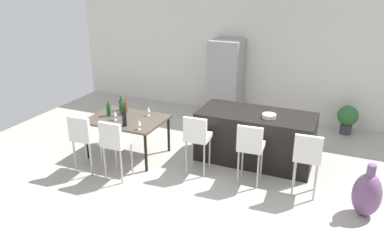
{
  "coord_description": "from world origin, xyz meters",
  "views": [
    {
      "loc": [
        1.81,
        -5.46,
        3.22
      ],
      "look_at": [
        -0.68,
        0.31,
        0.85
      ],
      "focal_mm": 34.81,
      "sensor_mm": 36.0,
      "label": 1
    }
  ],
  "objects_px": {
    "wine_bottle_middle": "(109,110)",
    "fruit_bowl": "(269,116)",
    "wine_bottle_corner": "(121,105)",
    "wine_glass_far": "(139,123)",
    "bar_chair_right": "(307,155)",
    "dining_chair_near": "(84,135)",
    "potted_plant": "(347,117)",
    "wine_bottle_inner": "(124,119)",
    "wine_bottle_left": "(126,107)",
    "dining_table": "(127,121)",
    "floor_vase": "(367,194)",
    "refrigerator": "(226,79)",
    "dining_chair_far": "(115,141)",
    "bar_chair_middle": "(250,145)",
    "bar_chair_left": "(197,136)",
    "kitchen_island": "(255,137)",
    "wine_glass_end": "(148,109)",
    "wine_bottle_near": "(122,108)",
    "wine_glass_right": "(115,114)"
  },
  "relations": [
    {
      "from": "bar_chair_middle",
      "to": "wine_glass_end",
      "type": "bearing_deg",
      "value": 168.85
    },
    {
      "from": "bar_chair_middle",
      "to": "bar_chair_right",
      "type": "distance_m",
      "value": 0.87
    },
    {
      "from": "wine_glass_far",
      "to": "refrigerator",
      "type": "bearing_deg",
      "value": 80.49
    },
    {
      "from": "potted_plant",
      "to": "wine_bottle_left",
      "type": "bearing_deg",
      "value": -148.38
    },
    {
      "from": "dining_chair_near",
      "to": "fruit_bowl",
      "type": "distance_m",
      "value": 3.16
    },
    {
      "from": "bar_chair_middle",
      "to": "dining_chair_far",
      "type": "xyz_separation_m",
      "value": [
        -2.06,
        -0.73,
        0.0
      ]
    },
    {
      "from": "dining_chair_near",
      "to": "bar_chair_left",
      "type": "bearing_deg",
      "value": 22.44
    },
    {
      "from": "refrigerator",
      "to": "fruit_bowl",
      "type": "relative_size",
      "value": 7.71
    },
    {
      "from": "wine_bottle_middle",
      "to": "fruit_bowl",
      "type": "distance_m",
      "value": 2.94
    },
    {
      "from": "bar_chair_left",
      "to": "wine_bottle_corner",
      "type": "distance_m",
      "value": 1.86
    },
    {
      "from": "fruit_bowl",
      "to": "wine_bottle_inner",
      "type": "bearing_deg",
      "value": -158.54
    },
    {
      "from": "bar_chair_right",
      "to": "dining_chair_near",
      "type": "bearing_deg",
      "value": -168.43
    },
    {
      "from": "kitchen_island",
      "to": "bar_chair_middle",
      "type": "height_order",
      "value": "bar_chair_middle"
    },
    {
      "from": "wine_bottle_inner",
      "to": "refrigerator",
      "type": "height_order",
      "value": "refrigerator"
    },
    {
      "from": "wine_bottle_left",
      "to": "wine_glass_right",
      "type": "relative_size",
      "value": 1.6
    },
    {
      "from": "dining_chair_far",
      "to": "wine_bottle_middle",
      "type": "height_order",
      "value": "dining_chair_far"
    },
    {
      "from": "wine_glass_far",
      "to": "floor_vase",
      "type": "bearing_deg",
      "value": 0.96
    },
    {
      "from": "bar_chair_right",
      "to": "wine_bottle_inner",
      "type": "relative_size",
      "value": 3.02
    },
    {
      "from": "wine_glass_right",
      "to": "wine_bottle_left",
      "type": "bearing_deg",
      "value": 96.46
    },
    {
      "from": "dining_table",
      "to": "dining_chair_far",
      "type": "distance_m",
      "value": 0.91
    },
    {
      "from": "bar_chair_left",
      "to": "dining_chair_near",
      "type": "bearing_deg",
      "value": -157.56
    },
    {
      "from": "bar_chair_right",
      "to": "wine_bottle_near",
      "type": "relative_size",
      "value": 3.17
    },
    {
      "from": "kitchen_island",
      "to": "fruit_bowl",
      "type": "distance_m",
      "value": 0.57
    },
    {
      "from": "wine_bottle_middle",
      "to": "wine_glass_far",
      "type": "relative_size",
      "value": 1.71
    },
    {
      "from": "dining_table",
      "to": "refrigerator",
      "type": "height_order",
      "value": "refrigerator"
    },
    {
      "from": "wine_glass_far",
      "to": "wine_glass_end",
      "type": "xyz_separation_m",
      "value": [
        -0.19,
        0.65,
        0.0
      ]
    },
    {
      "from": "wine_bottle_left",
      "to": "wine_glass_end",
      "type": "bearing_deg",
      "value": 0.7
    },
    {
      "from": "kitchen_island",
      "to": "potted_plant",
      "type": "xyz_separation_m",
      "value": [
        1.51,
        1.98,
        -0.09
      ]
    },
    {
      "from": "dining_chair_far",
      "to": "wine_glass_end",
      "type": "xyz_separation_m",
      "value": [
        -0.01,
        1.14,
        0.17
      ]
    },
    {
      "from": "bar_chair_middle",
      "to": "bar_chair_left",
      "type": "bearing_deg",
      "value": 180.0
    },
    {
      "from": "bar_chair_middle",
      "to": "potted_plant",
      "type": "xyz_separation_m",
      "value": [
        1.38,
        2.84,
        -0.33
      ]
    },
    {
      "from": "wine_glass_right",
      "to": "bar_chair_right",
      "type": "bearing_deg",
      "value": 0.45
    },
    {
      "from": "bar_chair_left",
      "to": "fruit_bowl",
      "type": "height_order",
      "value": "bar_chair_left"
    },
    {
      "from": "bar_chair_right",
      "to": "fruit_bowl",
      "type": "relative_size",
      "value": 4.4
    },
    {
      "from": "bar_chair_left",
      "to": "refrigerator",
      "type": "relative_size",
      "value": 0.57
    },
    {
      "from": "bar_chair_middle",
      "to": "wine_bottle_corner",
      "type": "height_order",
      "value": "bar_chair_middle"
    },
    {
      "from": "dining_table",
      "to": "floor_vase",
      "type": "relative_size",
      "value": 1.72
    },
    {
      "from": "dining_table",
      "to": "wine_bottle_near",
      "type": "distance_m",
      "value": 0.29
    },
    {
      "from": "wine_bottle_inner",
      "to": "fruit_bowl",
      "type": "relative_size",
      "value": 1.46
    },
    {
      "from": "wine_bottle_corner",
      "to": "wine_glass_far",
      "type": "height_order",
      "value": "wine_bottle_corner"
    },
    {
      "from": "dining_chair_far",
      "to": "wine_glass_right",
      "type": "relative_size",
      "value": 6.03
    },
    {
      "from": "fruit_bowl",
      "to": "potted_plant",
      "type": "height_order",
      "value": "fruit_bowl"
    },
    {
      "from": "dining_table",
      "to": "wine_glass_far",
      "type": "xyz_separation_m",
      "value": [
        0.49,
        -0.37,
        0.19
      ]
    },
    {
      "from": "bar_chair_right",
      "to": "wine_bottle_middle",
      "type": "bearing_deg",
      "value": 178.28
    },
    {
      "from": "wine_glass_right",
      "to": "wine_bottle_corner",
      "type": "bearing_deg",
      "value": 111.68
    },
    {
      "from": "bar_chair_middle",
      "to": "wine_glass_far",
      "type": "bearing_deg",
      "value": -172.77
    },
    {
      "from": "bar_chair_right",
      "to": "floor_vase",
      "type": "bearing_deg",
      "value": -11.6
    },
    {
      "from": "wine_bottle_inner",
      "to": "wine_bottle_near",
      "type": "xyz_separation_m",
      "value": [
        -0.34,
        0.45,
        -0.0
      ]
    },
    {
      "from": "wine_bottle_left",
      "to": "wine_glass_end",
      "type": "distance_m",
      "value": 0.49
    },
    {
      "from": "wine_glass_end",
      "to": "bar_chair_left",
      "type": "bearing_deg",
      "value": -19.47
    }
  ]
}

